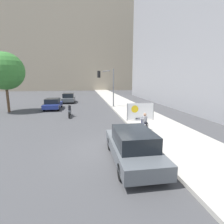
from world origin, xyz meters
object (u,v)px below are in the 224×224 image
(car_on_road_midblock, at_px, (69,98))
(street_tree_near_curb, at_px, (5,71))
(parked_car_curbside, at_px, (133,146))
(car_on_road_nearest, at_px, (53,104))
(seated_protester, at_px, (145,121))
(motorcycle_on_road, at_px, (70,112))
(protest_banner, at_px, (140,111))
(traffic_light_pole, at_px, (108,81))

(car_on_road_midblock, bearing_deg, street_tree_near_curb, -128.42)
(parked_car_curbside, distance_m, car_on_road_nearest, 16.54)
(car_on_road_nearest, height_order, car_on_road_midblock, car_on_road_midblock)
(parked_car_curbside, bearing_deg, car_on_road_nearest, 111.54)
(seated_protester, distance_m, car_on_road_midblock, 18.81)
(seated_protester, relative_size, parked_car_curbside, 0.26)
(motorcycle_on_road, bearing_deg, parked_car_curbside, -70.81)
(protest_banner, xyz_separation_m, street_tree_near_curb, (-13.35, 7.01, 3.62))
(protest_banner, xyz_separation_m, car_on_road_nearest, (-8.70, 8.35, -0.30))
(seated_protester, height_order, protest_banner, protest_banner)
(parked_car_curbside, bearing_deg, protest_banner, 69.46)
(seated_protester, distance_m, protest_banner, 3.04)
(protest_banner, distance_m, street_tree_near_curb, 15.50)
(parked_car_curbside, relative_size, car_on_road_midblock, 1.11)
(protest_banner, bearing_deg, car_on_road_nearest, 136.17)
(street_tree_near_curb, bearing_deg, seated_protester, -38.13)
(seated_protester, bearing_deg, car_on_road_midblock, 118.22)
(car_on_road_nearest, bearing_deg, traffic_light_pole, -0.17)
(traffic_light_pole, distance_m, car_on_road_midblock, 8.82)
(seated_protester, relative_size, protest_banner, 0.51)
(parked_car_curbside, relative_size, street_tree_near_curb, 0.70)
(seated_protester, relative_size, car_on_road_nearest, 0.29)
(car_on_road_nearest, bearing_deg, protest_banner, -43.83)
(traffic_light_pole, xyz_separation_m, motorcycle_on_road, (-4.51, -4.95, -2.92))
(protest_banner, relative_size, parked_car_curbside, 0.52)
(seated_protester, height_order, street_tree_near_curb, street_tree_near_curb)
(traffic_light_pole, xyz_separation_m, car_on_road_nearest, (-6.96, 0.02, -2.75))
(traffic_light_pole, xyz_separation_m, parked_car_curbside, (-0.89, -15.36, -2.69))
(car_on_road_midblock, xyz_separation_m, motorcycle_on_road, (1.06, -11.22, -0.22))
(seated_protester, xyz_separation_m, street_tree_near_curb, (-12.71, 9.98, 3.76))
(parked_car_curbside, xyz_separation_m, car_on_road_nearest, (-6.07, 15.38, -0.06))
(parked_car_curbside, height_order, motorcycle_on_road, parked_car_curbside)
(seated_protester, distance_m, car_on_road_nearest, 13.91)
(car_on_road_nearest, height_order, motorcycle_on_road, car_on_road_nearest)
(street_tree_near_curb, bearing_deg, car_on_road_midblock, 51.58)
(motorcycle_on_road, height_order, street_tree_near_curb, street_tree_near_curb)
(parked_car_curbside, distance_m, motorcycle_on_road, 11.03)
(protest_banner, bearing_deg, street_tree_near_curb, 152.29)
(motorcycle_on_road, bearing_deg, street_tree_near_curb, 152.92)
(car_on_road_midblock, bearing_deg, car_on_road_nearest, -102.46)
(car_on_road_nearest, bearing_deg, street_tree_near_curb, -163.86)
(seated_protester, relative_size, traffic_light_pole, 0.25)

